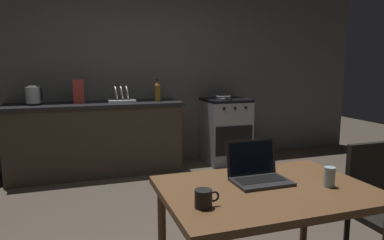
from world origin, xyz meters
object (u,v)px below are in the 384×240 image
(stove_oven, at_px, (225,130))
(drinking_glass, at_px, (329,177))
(coffee_mug, at_px, (204,199))
(cereal_box, at_px, (79,91))
(dish_rack, at_px, (122,98))
(chair, at_px, (381,203))
(electric_kettle, at_px, (33,96))
(frying_pan, at_px, (223,97))
(dining_table, at_px, (266,200))
(laptop, at_px, (258,173))
(bottle, at_px, (158,91))

(stove_oven, distance_m, drinking_glass, 3.10)
(coffee_mug, distance_m, cereal_box, 3.13)
(dish_rack, bearing_deg, chair, -66.27)
(electric_kettle, relative_size, drinking_glass, 2.06)
(frying_pan, height_order, coffee_mug, frying_pan)
(dining_table, distance_m, drinking_glass, 0.37)
(electric_kettle, bearing_deg, laptop, -62.34)
(stove_oven, distance_m, cereal_box, 2.07)
(electric_kettle, bearing_deg, drinking_glass, -59.17)
(laptop, bearing_deg, dining_table, -81.20)
(stove_oven, relative_size, chair, 1.03)
(coffee_mug, bearing_deg, chair, 7.21)
(frying_pan, distance_m, drinking_glass, 3.05)
(laptop, xyz_separation_m, electric_kettle, (-1.46, 2.79, 0.26))
(cereal_box, bearing_deg, coffee_mug, -80.49)
(electric_kettle, height_order, frying_pan, electric_kettle)
(stove_oven, bearing_deg, frying_pan, -152.08)
(cereal_box, bearing_deg, electric_kettle, -177.79)
(coffee_mug, bearing_deg, bottle, 81.09)
(stove_oven, distance_m, electric_kettle, 2.56)
(frying_pan, height_order, dish_rack, dish_rack)
(dining_table, bearing_deg, stove_oven, 70.32)
(electric_kettle, distance_m, drinking_glass, 3.50)
(chair, bearing_deg, coffee_mug, 179.35)
(stove_oven, xyz_separation_m, drinking_glass, (-0.71, -3.00, 0.32))
(frying_pan, bearing_deg, bottle, -178.77)
(laptop, relative_size, drinking_glass, 2.87)
(coffee_mug, bearing_deg, drinking_glass, 3.64)
(coffee_mug, bearing_deg, cereal_box, 99.51)
(stove_oven, xyz_separation_m, dining_table, (-1.04, -2.90, 0.19))
(cereal_box, bearing_deg, drinking_glass, -67.15)
(frying_pan, distance_m, cereal_box, 1.93)
(bottle, bearing_deg, stove_oven, 2.74)
(drinking_glass, distance_m, dish_rack, 3.10)
(stove_oven, relative_size, bottle, 3.16)
(laptop, bearing_deg, cereal_box, 119.69)
(chair, xyz_separation_m, laptop, (-0.85, 0.10, 0.26))
(drinking_glass, relative_size, dish_rack, 0.33)
(dish_rack, bearing_deg, electric_kettle, 180.00)
(electric_kettle, xyz_separation_m, dish_rack, (1.04, -0.00, -0.06))
(chair, distance_m, bottle, 3.00)
(stove_oven, relative_size, laptop, 2.85)
(dining_table, distance_m, chair, 0.86)
(laptop, relative_size, coffee_mug, 2.59)
(cereal_box, height_order, dish_rack, cereal_box)
(chair, bearing_deg, cereal_box, 113.76)
(chair, distance_m, frying_pan, 2.89)
(electric_kettle, distance_m, coffee_mug, 3.23)
(bottle, relative_size, drinking_glass, 2.58)
(bottle, bearing_deg, cereal_box, 175.94)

